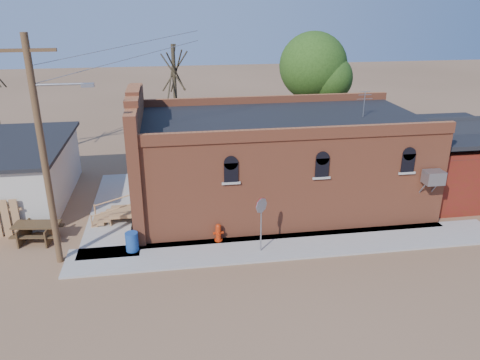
{
  "coord_description": "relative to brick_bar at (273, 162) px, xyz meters",
  "views": [
    {
      "loc": [
        -3.47,
        -16.39,
        10.09
      ],
      "look_at": [
        -0.44,
        3.06,
        2.4
      ],
      "focal_mm": 35.0,
      "sensor_mm": 36.0,
      "label": 1
    }
  ],
  "objects": [
    {
      "name": "ground",
      "position": [
        -1.64,
        -5.49,
        -2.34
      ],
      "size": [
        120.0,
        120.0,
        0.0
      ],
      "primitive_type": "plane",
      "color": "brown",
      "rests_on": "ground"
    },
    {
      "name": "sidewalk_south",
      "position": [
        -0.14,
        -4.59,
        -2.3
      ],
      "size": [
        19.0,
        2.2,
        0.08
      ],
      "primitive_type": "cube",
      "color": "#9E9991",
      "rests_on": "ground"
    },
    {
      "name": "sidewalk_west",
      "position": [
        -7.94,
        0.51,
        -2.3
      ],
      "size": [
        2.6,
        10.0,
        0.08
      ],
      "primitive_type": "cube",
      "color": "#9E9991",
      "rests_on": "ground"
    },
    {
      "name": "brick_bar",
      "position": [
        0.0,
        0.0,
        0.0
      ],
      "size": [
        16.4,
        7.97,
        6.3
      ],
      "color": "#B35736",
      "rests_on": "ground"
    },
    {
      "name": "red_shed",
      "position": [
        9.86,
        0.01,
        -0.07
      ],
      "size": [
        5.4,
        6.4,
        4.3
      ],
      "color": "#612410",
      "rests_on": "ground"
    },
    {
      "name": "utility_pole",
      "position": [
        -9.79,
        -4.29,
        2.43
      ],
      "size": [
        3.12,
        0.26,
        9.0
      ],
      "color": "#4C3A1E",
      "rests_on": "ground"
    },
    {
      "name": "tree_bare_near",
      "position": [
        -4.64,
        7.51,
        3.62
      ],
      "size": [
        2.8,
        2.8,
        7.65
      ],
      "color": "#413725",
      "rests_on": "ground"
    },
    {
      "name": "tree_leafy",
      "position": [
        4.36,
        8.01,
        3.59
      ],
      "size": [
        4.4,
        4.4,
        8.15
      ],
      "color": "#413725",
      "rests_on": "ground"
    },
    {
      "name": "fire_hydrant",
      "position": [
        -3.24,
        -3.7,
        -1.86
      ],
      "size": [
        0.48,
        0.47,
        0.81
      ],
      "rotation": [
        0.0,
        0.0,
        0.37
      ],
      "color": "#B2280A",
      "rests_on": "sidewalk_south"
    },
    {
      "name": "stop_sign",
      "position": [
        -1.57,
        -4.83,
        -0.39
      ],
      "size": [
        0.54,
        0.47,
        2.43
      ],
      "rotation": [
        0.0,
        0.0,
        0.27
      ],
      "color": "gray",
      "rests_on": "sidewalk_south"
    },
    {
      "name": "trash_barrel",
      "position": [
        -6.94,
        -3.99,
        -1.84
      ],
      "size": [
        0.55,
        0.55,
        0.83
      ],
      "primitive_type": "cylinder",
      "rotation": [
        0.0,
        0.0,
        -0.03
      ],
      "color": "navy",
      "rests_on": "sidewalk_west"
    },
    {
      "name": "picnic_table",
      "position": [
        -11.14,
        -2.29,
        -1.8
      ],
      "size": [
        2.14,
        1.72,
        0.82
      ],
      "rotation": [
        0.0,
        0.0,
        -0.13
      ],
      "color": "#48331D",
      "rests_on": "ground"
    }
  ]
}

